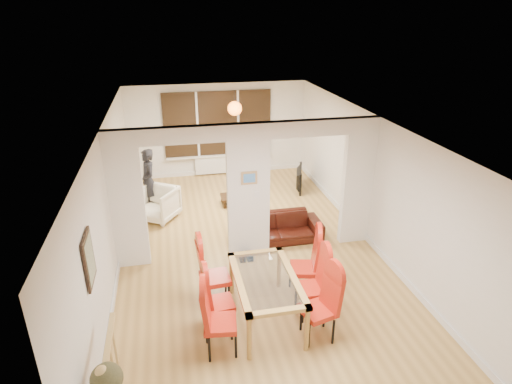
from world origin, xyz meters
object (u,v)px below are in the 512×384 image
object	(u,v)px
dining_chair_rb	(311,285)
dining_chair_rc	(305,264)
person	(149,181)
bottle	(249,191)
bowl	(244,194)
dining_chair_la	(220,319)
dining_chair_lc	(215,273)
armchair	(157,204)
dining_table	(266,298)
dining_chair_ra	(318,306)
sofa	(277,228)
coffee_table	(241,199)
television	(296,178)
dining_chair_lb	(219,299)

from	to	relation	value
dining_chair_rb	dining_chair_rc	size ratio (longest dim) A/B	0.97
dining_chair_rb	person	xyz separation A→B (m)	(-2.50, 4.32, 0.22)
bottle	bowl	bearing A→B (deg)	132.69
dining_chair_la	dining_chair_lc	xyz separation A→B (m)	(0.06, 1.07, 0.02)
dining_chair_rb	armchair	world-z (taller)	dining_chair_rb
dining_chair_rb	bowl	size ratio (longest dim) A/B	5.26
dining_table	dining_chair_lc	bearing A→B (deg)	142.30
dining_chair_la	dining_chair_ra	bearing A→B (deg)	6.73
dining_chair_lc	bowl	distance (m)	3.95
sofa	dining_chair_la	bearing A→B (deg)	-118.11
dining_chair_rb	armchair	xyz separation A→B (m)	(-2.34, 3.90, -0.17)
dining_table	sofa	size ratio (longest dim) A/B	0.87
bowl	coffee_table	bearing A→B (deg)	176.15
bowl	dining_table	bearing A→B (deg)	-96.20
dining_chair_la	coffee_table	bearing A→B (deg)	84.13
television	bottle	world-z (taller)	television
person	bowl	distance (m)	2.31
dining_chair_lb	dining_table	bearing A→B (deg)	-1.13
dining_chair_rb	bowl	world-z (taller)	dining_chair_rb
dining_table	dining_chair_lc	size ratio (longest dim) A/B	1.41
bowl	bottle	bearing A→B (deg)	-47.31
dining_chair_lb	person	bearing A→B (deg)	99.30
coffee_table	bowl	distance (m)	0.16
dining_table	dining_chair_ra	size ratio (longest dim) A/B	1.46
dining_table	dining_chair_lb	size ratio (longest dim) A/B	1.60
dining_chair_lc	person	size ratio (longest dim) A/B	0.75
television	bottle	xyz separation A→B (m)	(-1.44, -0.74, 0.06)
dining_chair_rb	sofa	world-z (taller)	dining_chair_rb
dining_chair_la	dining_chair_rb	bearing A→B (deg)	26.02
dining_chair_ra	sofa	bearing A→B (deg)	72.12
dining_chair_ra	sofa	distance (m)	2.94
armchair	bottle	bearing A→B (deg)	42.25
dining_chair_la	dining_chair_lc	bearing A→B (deg)	94.42
armchair	bottle	world-z (taller)	armchair
dining_chair_ra	dining_chair_rc	world-z (taller)	dining_chair_rc
dining_chair_ra	bottle	bearing A→B (deg)	76.12
coffee_table	television	bearing A→B (deg)	21.61
dining_table	dining_chair_la	bearing A→B (deg)	-145.75
dining_chair_la	bottle	distance (m)	4.92
armchair	coffee_table	bearing A→B (deg)	45.70
dining_chair_la	sofa	bearing A→B (deg)	69.27
dining_chair_rc	bottle	distance (m)	3.70
dining_chair_la	television	bearing A→B (deg)	70.67
dining_chair_lc	armchair	size ratio (longest dim) A/B	1.40
dining_chair_lb	sofa	size ratio (longest dim) A/B	0.55
dining_chair_lc	dining_chair_rc	distance (m)	1.49
dining_chair_lc	sofa	distance (m)	2.39
television	person	bearing A→B (deg)	117.09
armchair	dining_table	bearing A→B (deg)	-33.72
coffee_table	armchair	bearing A→B (deg)	-167.81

